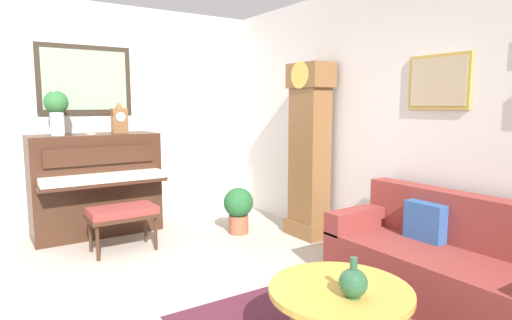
% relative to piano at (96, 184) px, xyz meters
% --- Properties ---
extents(ground_plane, '(6.40, 6.00, 0.10)m').
position_rel_piano_xyz_m(ground_plane, '(2.23, -0.07, -0.66)').
color(ground_plane, '#B2A899').
extents(wall_left, '(0.13, 4.90, 2.80)m').
position_rel_piano_xyz_m(wall_left, '(-0.37, -0.07, 0.80)').
color(wall_left, silver).
rests_on(wall_left, ground_plane).
extents(wall_back, '(5.30, 0.13, 2.80)m').
position_rel_piano_xyz_m(wall_back, '(2.25, 2.32, 0.79)').
color(wall_back, silver).
rests_on(wall_back, ground_plane).
extents(piano, '(0.87, 1.44, 1.21)m').
position_rel_piano_xyz_m(piano, '(0.00, 0.00, 0.00)').
color(piano, '#3D2316').
rests_on(piano, ground_plane).
extents(piano_bench, '(0.42, 0.70, 0.48)m').
position_rel_piano_xyz_m(piano_bench, '(0.82, 0.07, -0.20)').
color(piano_bench, '#3D2316').
rests_on(piano_bench, ground_plane).
extents(grandfather_clock, '(0.52, 0.34, 2.03)m').
position_rel_piano_xyz_m(grandfather_clock, '(1.49, 2.06, 0.35)').
color(grandfather_clock, brown).
rests_on(grandfather_clock, ground_plane).
extents(couch, '(1.90, 0.80, 0.84)m').
position_rel_piano_xyz_m(couch, '(3.45, 1.84, -0.30)').
color(couch, maroon).
rests_on(couch, ground_plane).
extents(coffee_table, '(0.88, 0.88, 0.44)m').
position_rel_piano_xyz_m(coffee_table, '(3.48, 0.63, -0.20)').
color(coffee_table, gold).
rests_on(coffee_table, ground_plane).
extents(mantel_clock, '(0.13, 0.18, 0.38)m').
position_rel_piano_xyz_m(mantel_clock, '(0.00, 0.31, 0.77)').
color(mantel_clock, brown).
rests_on(mantel_clock, piano).
extents(flower_vase, '(0.26, 0.26, 0.58)m').
position_rel_piano_xyz_m(flower_vase, '(0.00, -0.39, 0.91)').
color(flower_vase, silver).
rests_on(flower_vase, piano).
extents(teacup, '(0.12, 0.12, 0.06)m').
position_rel_piano_xyz_m(teacup, '(0.05, -0.04, 0.62)').
color(teacup, beige).
rests_on(teacup, piano).
extents(green_jug, '(0.17, 0.17, 0.24)m').
position_rel_piano_xyz_m(green_jug, '(3.62, 0.60, -0.08)').
color(green_jug, '#234C33').
rests_on(green_jug, coffee_table).
extents(potted_plant, '(0.36, 0.36, 0.56)m').
position_rel_piano_xyz_m(potted_plant, '(0.95, 1.42, -0.29)').
color(potted_plant, '#935138').
rests_on(potted_plant, ground_plane).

